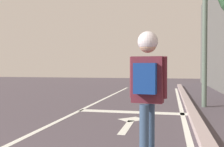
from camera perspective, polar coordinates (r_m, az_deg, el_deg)
lane_line_center at (r=7.10m, az=-9.80°, el=-9.19°), size 0.12×20.00×0.01m
lane_line_curbside at (r=6.60m, az=15.27°, el=-10.04°), size 0.12×20.00×0.01m
stop_bar at (r=7.77m, az=4.28°, el=-8.24°), size 3.12×0.40×0.01m
lane_arrow_stem at (r=5.92m, az=3.17°, el=-11.33°), size 0.16×1.40×0.01m
lane_arrow_head at (r=6.74m, az=4.35°, el=-9.75°), size 0.71×0.71×0.01m
curb_strip at (r=6.60m, az=17.47°, el=-9.45°), size 0.24×24.00×0.14m
skater at (r=3.26m, az=7.58°, el=-1.72°), size 0.46×0.62×1.67m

